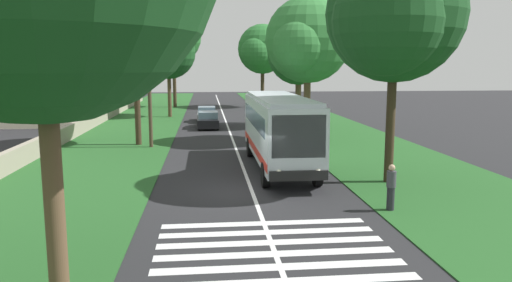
# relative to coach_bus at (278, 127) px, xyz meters

# --- Properties ---
(ground) EXTENTS (160.00, 160.00, 0.00)m
(ground) POSITION_rel_coach_bus_xyz_m (-4.49, 1.80, -2.15)
(ground) COLOR #262628
(grass_verge_left) EXTENTS (120.00, 8.00, 0.04)m
(grass_verge_left) POSITION_rel_coach_bus_xyz_m (10.51, 10.00, -2.13)
(grass_verge_left) COLOR #235623
(grass_verge_left) RESTS_ON ground
(grass_verge_right) EXTENTS (120.00, 8.00, 0.04)m
(grass_verge_right) POSITION_rel_coach_bus_xyz_m (10.51, -6.40, -2.13)
(grass_verge_right) COLOR #235623
(grass_verge_right) RESTS_ON ground
(centre_line) EXTENTS (110.00, 0.16, 0.01)m
(centre_line) POSITION_rel_coach_bus_xyz_m (10.51, 1.80, -2.14)
(centre_line) COLOR silver
(centre_line) RESTS_ON ground
(coach_bus) EXTENTS (11.16, 2.62, 3.73)m
(coach_bus) POSITION_rel_coach_bus_xyz_m (0.00, 0.00, 0.00)
(coach_bus) COLOR silver
(coach_bus) RESTS_ON ground
(zebra_crossing) EXTENTS (5.85, 6.80, 0.01)m
(zebra_crossing) POSITION_rel_coach_bus_xyz_m (-11.52, 1.80, -2.14)
(zebra_crossing) COLOR silver
(zebra_crossing) RESTS_ON ground
(trailing_car_0) EXTENTS (4.30, 1.78, 1.43)m
(trailing_car_0) POSITION_rel_coach_bus_xyz_m (16.86, 3.50, -1.48)
(trailing_car_0) COLOR black
(trailing_car_0) RESTS_ON ground
(trailing_car_1) EXTENTS (4.30, 1.78, 1.43)m
(trailing_car_1) POSITION_rel_coach_bus_xyz_m (21.91, 3.60, -1.48)
(trailing_car_1) COLOR gray
(trailing_car_1) RESTS_ON ground
(roadside_tree_left_0) EXTENTS (8.60, 7.00, 12.42)m
(roadside_tree_left_0) POSITION_rel_coach_bus_xyz_m (38.70, 7.80, 6.60)
(roadside_tree_left_0) COLOR #3D2D1E
(roadside_tree_left_0) RESTS_ON grass_verge_left
(roadside_tree_left_2) EXTENTS (6.45, 5.54, 11.02)m
(roadside_tree_left_2) POSITION_rel_coach_bus_xyz_m (8.48, 8.29, 5.99)
(roadside_tree_left_2) COLOR #3D2D1E
(roadside_tree_left_2) RESTS_ON grass_verge_left
(roadside_tree_left_3) EXTENTS (6.55, 5.50, 9.38)m
(roadside_tree_left_3) POSITION_rel_coach_bus_xyz_m (26.54, 7.48, 4.36)
(roadside_tree_left_3) COLOR #4C3826
(roadside_tree_left_3) RESTS_ON grass_verge_left
(roadside_tree_right_0) EXTENTS (7.71, 6.12, 10.44)m
(roadside_tree_right_0) POSITION_rel_coach_bus_xyz_m (-3.57, -4.30, 5.13)
(roadside_tree_right_0) COLOR #3D2D1E
(roadside_tree_right_0) RESTS_ON grass_verge_right
(roadside_tree_right_1) EXTENTS (7.64, 6.25, 10.46)m
(roadside_tree_right_1) POSITION_rel_coach_bus_xyz_m (37.82, -3.44, 5.04)
(roadside_tree_right_1) COLOR #3D2D1E
(roadside_tree_right_1) RESTS_ON grass_verge_right
(roadside_tree_right_2) EXTENTS (6.18, 5.43, 9.00)m
(roadside_tree_right_2) POSITION_rel_coach_bus_xyz_m (17.30, -4.21, 4.05)
(roadside_tree_right_2) COLOR brown
(roadside_tree_right_2) RESTS_ON grass_verge_right
(roadside_tree_right_3) EXTENTS (6.63, 5.85, 9.88)m
(roadside_tree_right_3) POSITION_rel_coach_bus_xyz_m (8.71, -3.17, 4.70)
(roadside_tree_right_3) COLOR brown
(roadside_tree_right_3) RESTS_ON grass_verge_right
(utility_pole) EXTENTS (0.24, 1.40, 7.25)m
(utility_pole) POSITION_rel_coach_bus_xyz_m (7.21, 7.24, 1.66)
(utility_pole) COLOR #473828
(utility_pole) RESTS_ON grass_verge_left
(roadside_wall) EXTENTS (70.00, 0.40, 1.07)m
(roadside_wall) POSITION_rel_coach_bus_xyz_m (15.51, 13.40, -1.57)
(roadside_wall) COLOR #9E937F
(roadside_wall) RESTS_ON grass_verge_left
(roadside_building) EXTENTS (11.37, 9.30, 5.91)m
(roadside_building) POSITION_rel_coach_bus_xyz_m (23.23, 19.27, 0.85)
(roadside_building) COLOR beige
(roadside_building) RESTS_ON ground
(pedestrian) EXTENTS (0.34, 0.34, 1.69)m
(pedestrian) POSITION_rel_coach_bus_xyz_m (-7.88, -2.95, -1.24)
(pedestrian) COLOR #26262D
(pedestrian) RESTS_ON grass_verge_right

